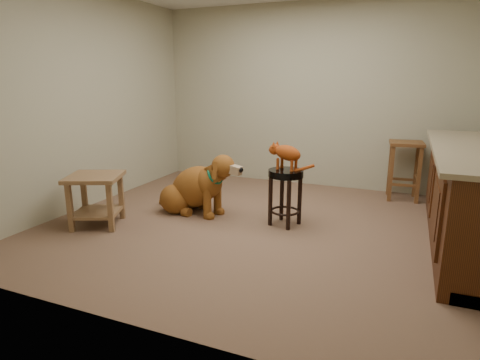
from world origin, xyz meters
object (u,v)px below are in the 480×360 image
at_px(wood_stool, 404,170).
at_px(tabby_kitten, 285,153).
at_px(side_table, 96,192).
at_px(padded_stool, 285,186).
at_px(golden_retriever, 196,188).

height_order(wood_stool, tabby_kitten, tabby_kitten).
distance_m(side_table, tabby_kitten, 2.06).
relative_size(padded_stool, side_table, 0.86).
distance_m(wood_stool, golden_retriever, 2.72).
relative_size(side_table, golden_retriever, 0.58).
distance_m(wood_stool, tabby_kitten, 1.96).
relative_size(padded_stool, golden_retriever, 0.50).
bearing_deg(wood_stool, golden_retriever, -145.30).
distance_m(padded_stool, side_table, 2.02).
xyz_separation_m(padded_stool, golden_retriever, (-1.09, -0.01, -0.14)).
xyz_separation_m(side_table, tabby_kitten, (1.85, 0.80, 0.42)).
distance_m(golden_retriever, tabby_kitten, 1.18).
distance_m(side_table, golden_retriever, 1.10).
distance_m(padded_stool, tabby_kitten, 0.35).
bearing_deg(tabby_kitten, padded_stool, -5.72).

